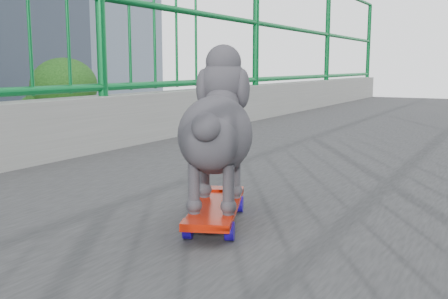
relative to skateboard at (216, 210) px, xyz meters
name	(u,v)px	position (x,y,z in m)	size (l,w,h in m)	color
skateboard	(216,210)	(0.00, 0.00, 0.00)	(0.29, 0.46, 0.06)	red
poodle	(217,126)	(-0.01, 0.03, 0.25)	(0.33, 0.49, 0.43)	#28262A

